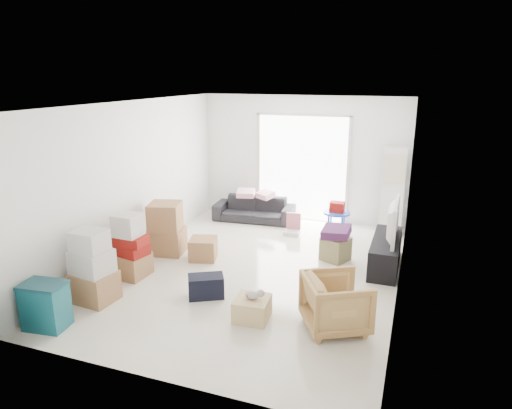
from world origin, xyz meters
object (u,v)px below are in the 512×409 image
at_px(ottoman, 335,249).
at_px(ac_tower, 393,191).
at_px(sofa, 254,205).
at_px(kids_table, 337,211).
at_px(wood_crate, 252,309).
at_px(storage_bins, 45,305).
at_px(armchair, 336,300).
at_px(tv_console, 386,253).
at_px(television, 387,235).

bearing_deg(ottoman, ac_tower, 66.01).
distance_m(sofa, ottoman, 2.65).
xyz_separation_m(kids_table, wood_crate, (-0.44, -3.72, -0.33)).
height_order(ac_tower, wood_crate, ac_tower).
height_order(ac_tower, storage_bins, ac_tower).
distance_m(armchair, wood_crate, 1.11).
height_order(sofa, storage_bins, sofa).
distance_m(sofa, wood_crate, 4.23).
bearing_deg(tv_console, storage_bins, -138.58).
height_order(television, armchair, armchair).
bearing_deg(sofa, tv_console, -33.44).
bearing_deg(storage_bins, armchair, 19.52).
distance_m(television, wood_crate, 2.83).
bearing_deg(armchair, tv_console, -40.29).
distance_m(storage_bins, kids_table, 5.58).
height_order(tv_console, ottoman, tv_console).
distance_m(ac_tower, television, 1.80).
relative_size(kids_table, wood_crate, 1.49).
bearing_deg(ac_tower, kids_table, -158.06).
xyz_separation_m(ac_tower, tv_console, (0.05, -1.77, -0.63)).
bearing_deg(sofa, wood_crate, -74.83).
xyz_separation_m(ac_tower, kids_table, (-1.02, -0.41, -0.40)).
bearing_deg(kids_table, wood_crate, -96.73).
distance_m(ac_tower, wood_crate, 4.44).
bearing_deg(tv_console, wood_crate, -122.61).
relative_size(ac_tower, ottoman, 4.26).
height_order(ottoman, wood_crate, ottoman).
distance_m(television, armchair, 2.26).
bearing_deg(tv_console, armchair, -101.19).
relative_size(television, wood_crate, 2.52).
distance_m(tv_console, sofa, 3.35).
relative_size(ac_tower, wood_crate, 3.94).
distance_m(kids_table, wood_crate, 3.76).
height_order(kids_table, wood_crate, kids_table).
bearing_deg(storage_bins, wood_crate, 24.34).
bearing_deg(ac_tower, storage_bins, -126.44).
distance_m(storage_bins, ottoman, 4.61).
height_order(sofa, armchair, armchair).
relative_size(sofa, wood_crate, 3.94).
height_order(armchair, wood_crate, armchair).
xyz_separation_m(ac_tower, sofa, (-2.88, -0.15, -0.53)).
bearing_deg(television, kids_table, 37.76).
xyz_separation_m(tv_console, ottoman, (-0.84, -0.00, -0.04)).
distance_m(television, storage_bins, 5.21).
xyz_separation_m(armchair, ottoman, (-0.40, 2.21, -0.18)).
xyz_separation_m(ottoman, kids_table, (-0.23, 1.36, 0.27)).
height_order(television, wood_crate, television).
bearing_deg(sofa, television, -33.44).
bearing_deg(ac_tower, sofa, -177.02).
distance_m(ac_tower, sofa, 2.93).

